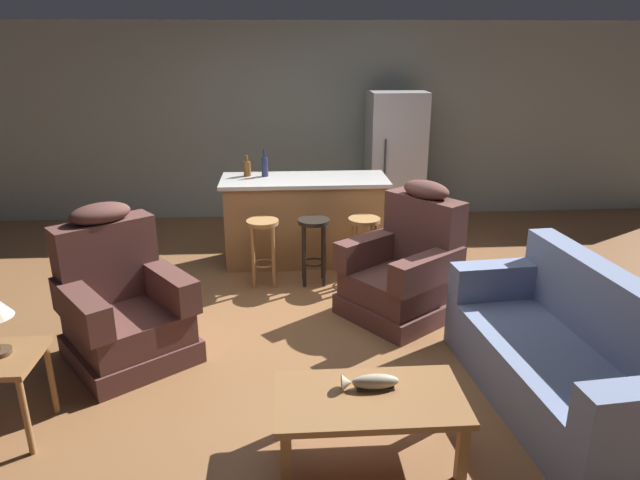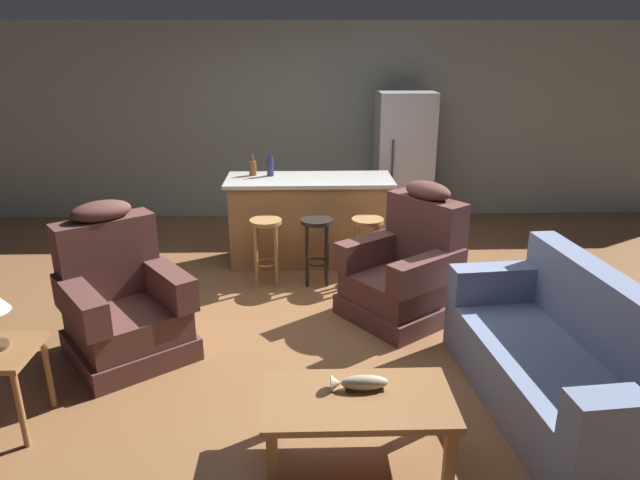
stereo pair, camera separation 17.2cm
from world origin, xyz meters
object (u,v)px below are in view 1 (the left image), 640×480
object	(u,v)px
bottle_short_amber	(265,166)
end_table	(0,370)
couch	(567,359)
fish_figurine	(370,382)
bar_stool_left	(263,240)
coffee_table	(370,404)
recliner_near_island	(405,269)
bar_stool_right	(364,238)
bottle_tall_green	(247,168)
kitchen_island	(305,220)
recliner_near_lamp	(122,306)
bar_stool_middle	(314,239)
refrigerator	(395,161)

from	to	relation	value
bottle_short_amber	end_table	bearing A→B (deg)	-117.34
couch	bottle_short_amber	world-z (taller)	bottle_short_amber
fish_figurine	couch	world-z (taller)	couch
end_table	bar_stool_left	distance (m)	2.73
coffee_table	end_table	world-z (taller)	end_table
recliner_near_island	bar_stool_right	world-z (taller)	recliner_near_island
end_table	bottle_short_amber	world-z (taller)	bottle_short_amber
coffee_table	bottle_tall_green	bearing A→B (deg)	104.22
end_table	bottle_tall_green	world-z (taller)	bottle_tall_green
kitchen_island	bar_stool_left	size ratio (longest dim) A/B	2.65
kitchen_island	recliner_near_lamp	bearing A→B (deg)	-127.29
fish_figurine	bar_stool_right	xyz separation A→B (m)	(0.32, 2.54, 0.01)
recliner_near_island	bottle_short_amber	xyz separation A→B (m)	(-1.27, 1.49, 0.64)
bar_stool_left	bar_stool_middle	bearing A→B (deg)	0.00
recliner_near_lamp	bar_stool_middle	world-z (taller)	recliner_near_lamp
kitchen_island	bottle_tall_green	distance (m)	0.85
coffee_table	bar_stool_right	size ratio (longest dim) A/B	1.62
recliner_near_lamp	kitchen_island	world-z (taller)	recliner_near_lamp
bar_stool_middle	coffee_table	bearing A→B (deg)	-86.14
coffee_table	couch	xyz separation A→B (m)	(1.41, 0.44, -0.02)
recliner_near_lamp	refrigerator	bearing A→B (deg)	102.69
recliner_near_lamp	bar_stool_right	world-z (taller)	recliner_near_lamp
fish_figurine	bottle_short_amber	distance (m)	3.41
bar_stool_left	refrigerator	bearing A→B (deg)	47.70
bottle_tall_green	bottle_short_amber	world-z (taller)	bottle_short_amber
kitchen_island	end_table	bearing A→B (deg)	-124.47
kitchen_island	bottle_tall_green	size ratio (longest dim) A/B	8.01
bar_stool_left	couch	bearing A→B (deg)	-46.04
recliner_near_island	kitchen_island	distance (m)	1.61
bar_stool_middle	bar_stool_right	distance (m)	0.51
recliner_near_island	end_table	distance (m)	3.21
couch	kitchen_island	size ratio (longest dim) A/B	1.10
coffee_table	bottle_short_amber	xyz separation A→B (m)	(-0.67, 3.36, 0.70)
coffee_table	kitchen_island	size ratio (longest dim) A/B	0.61
couch	refrigerator	bearing A→B (deg)	-89.37
fish_figurine	end_table	distance (m)	2.25
recliner_near_lamp	refrigerator	xyz separation A→B (m)	(2.71, 3.16, 0.46)
bar_stool_right	kitchen_island	bearing A→B (deg)	132.18
couch	refrigerator	xyz separation A→B (m)	(-0.43, 4.00, 0.54)
kitchen_island	bottle_tall_green	bearing A→B (deg)	166.36
recliner_near_island	refrigerator	size ratio (longest dim) A/B	0.68
couch	kitchen_island	bearing A→B (deg)	-64.96
coffee_table	bottle_short_amber	world-z (taller)	bottle_short_amber
recliner_near_lamp	bar_stool_middle	bearing A→B (deg)	93.85
kitchen_island	refrigerator	xyz separation A→B (m)	(1.22, 1.20, 0.40)
coffee_table	bar_stool_right	world-z (taller)	bar_stool_right
refrigerator	bottle_short_amber	size ratio (longest dim) A/B	6.03
end_table	bar_stool_right	bearing A→B (deg)	41.47
recliner_near_lamp	recliner_near_island	distance (m)	2.41
end_table	bar_stool_left	world-z (taller)	bar_stool_left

